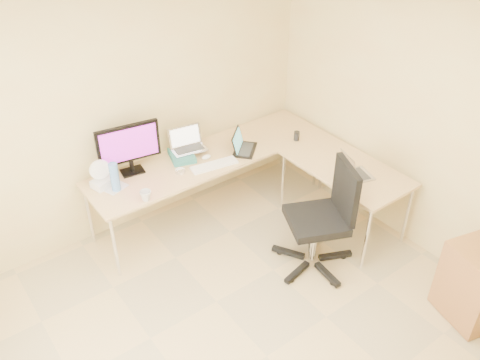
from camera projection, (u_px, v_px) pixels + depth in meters
floor at (267, 356)px, 4.05m from camera, size 4.50×4.50×0.00m
ceiling at (282, 40)px, 2.59m from camera, size 4.50×4.50×0.00m
wall_back at (122, 111)px, 4.81m from camera, size 4.50×0.00×4.50m
wall_right at (458, 139)px, 4.36m from camera, size 0.00×4.50×4.50m
desk_main at (212, 184)px, 5.43m from camera, size 2.65×0.70×0.73m
desk_return at (342, 196)px, 5.25m from camera, size 0.70×1.30×0.73m
monitor at (129, 149)px, 4.82m from camera, size 0.63×0.29×0.52m
book_stack at (182, 156)px, 5.17m from camera, size 0.31×0.37×0.05m
laptop_center at (188, 140)px, 5.15m from camera, size 0.39×0.32×0.23m
laptop_black at (245, 141)px, 5.25m from camera, size 0.42×0.41×0.21m
keyboard at (214, 165)px, 5.05m from camera, size 0.50×0.21×0.02m
mouse at (206, 157)px, 5.16m from camera, size 0.12×0.10×0.04m
mug at (146, 196)px, 4.55m from camera, size 0.11×0.11×0.10m
cd_stack at (180, 171)px, 4.95m from camera, size 0.11×0.11×0.03m
water_bottle at (115, 177)px, 4.63m from camera, size 0.09×0.09×0.29m
papers at (110, 185)px, 4.77m from camera, size 0.29×0.35×0.01m
white_box at (103, 183)px, 4.75m from camera, size 0.23×0.19×0.07m
desk_fan at (99, 173)px, 4.73m from camera, size 0.21×0.21×0.25m
black_cup at (297, 136)px, 5.46m from camera, size 0.07×0.07×0.10m
laptop_return at (358, 167)px, 4.85m from camera, size 0.39×0.34×0.22m
office_chair at (316, 223)px, 4.67m from camera, size 0.88×0.88×1.11m
cabinet at (475, 284)px, 4.22m from camera, size 0.52×0.59×0.70m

